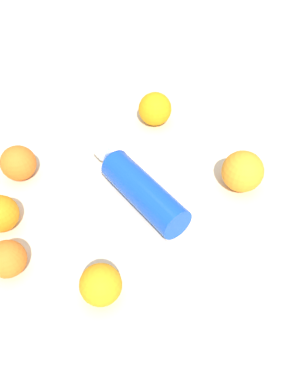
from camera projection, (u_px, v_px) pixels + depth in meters
ground_plane at (138, 203)px, 0.78m from camera, size 2.40×2.40×0.00m
water_bottle at (138, 186)px, 0.77m from camera, size 0.23×0.21×0.06m
orange_0 at (155, 109)px, 0.94m from camera, size 0.08×0.08×0.08m
orange_1 at (18, 163)px, 0.81m from camera, size 0.07×0.07×0.07m
orange_2 at (101, 285)px, 0.62m from camera, size 0.07×0.07×0.07m
orange_3 at (7, 259)px, 0.65m from camera, size 0.06×0.06×0.06m
orange_4 at (0, 214)px, 0.72m from camera, size 0.07×0.07×0.07m
orange_5 at (243, 171)px, 0.79m from camera, size 0.08×0.08×0.08m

